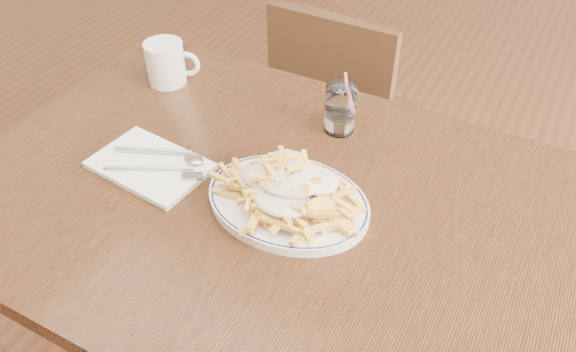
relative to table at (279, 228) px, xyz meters
The scene contains 8 objects.
table is the anchor object (origin of this frame).
chair_far 0.75m from the table, 103.74° to the left, with size 0.39×0.39×0.81m.
fries_plate 0.09m from the table, 22.38° to the right, with size 0.32×0.28×0.02m.
loaded_fries 0.14m from the table, 22.38° to the right, with size 0.26×0.22×0.07m.
napkin 0.28m from the table, behind, with size 0.22×0.14×0.01m, color white.
cutlery 0.28m from the table, behind, with size 0.21×0.16×0.01m.
water_glass 0.27m from the table, 87.48° to the left, with size 0.06×0.06×0.14m.
coffee_mug 0.50m from the table, 151.20° to the left, with size 0.12×0.09×0.10m.
Camera 1 is at (0.36, -0.65, 1.45)m, focal length 35.00 mm.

